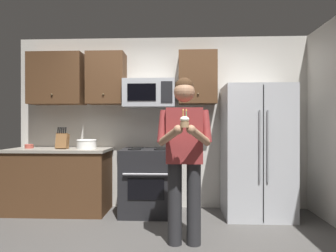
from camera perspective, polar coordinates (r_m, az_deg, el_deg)
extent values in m
cube|color=beige|center=(4.57, -1.34, 0.68)|extent=(4.40, 0.10, 2.60)
cube|color=black|center=(4.27, -3.75, -10.63)|extent=(0.76, 0.66, 0.92)
cube|color=black|center=(3.95, -4.30, -12.10)|extent=(0.48, 0.01, 0.28)
cylinder|color=#99999E|center=(3.89, -4.34, -9.30)|extent=(0.60, 0.03, 0.03)
cylinder|color=black|center=(4.09, -6.48, -4.50)|extent=(0.18, 0.18, 0.01)
cylinder|color=black|center=(4.05, -1.43, -4.55)|extent=(0.18, 0.18, 0.01)
cylinder|color=black|center=(4.37, -5.90, -4.21)|extent=(0.18, 0.18, 0.01)
cylinder|color=black|center=(4.33, -1.17, -4.24)|extent=(0.18, 0.18, 0.01)
cube|color=#9EA0A5|center=(4.33, -3.58, 6.27)|extent=(0.74, 0.40, 0.40)
cube|color=black|center=(4.14, -5.13, 6.56)|extent=(0.40, 0.01, 0.24)
cube|color=black|center=(4.11, -0.26, 6.60)|extent=(0.16, 0.01, 0.30)
cube|color=#B7BABF|center=(4.27, 16.70, -4.66)|extent=(0.90, 0.72, 1.80)
cylinder|color=gray|center=(3.89, 17.33, -3.66)|extent=(0.02, 0.02, 0.90)
cylinder|color=gray|center=(3.91, 18.75, -3.64)|extent=(0.02, 0.02, 0.90)
cube|color=black|center=(3.92, 18.00, -5.10)|extent=(0.01, 0.01, 1.74)
cube|color=#4C301C|center=(4.77, -20.67, 8.49)|extent=(0.80, 0.34, 0.76)
sphere|color=brown|center=(4.57, -21.57, 5.69)|extent=(0.03, 0.03, 0.03)
cube|color=#4C301C|center=(4.53, -11.81, 8.94)|extent=(0.55, 0.34, 0.76)
sphere|color=brown|center=(4.32, -12.41, 6.02)|extent=(0.03, 0.03, 0.03)
cube|color=#4C301C|center=(4.40, 5.72, 9.21)|extent=(0.55, 0.34, 0.76)
sphere|color=brown|center=(4.19, 5.86, 6.22)|extent=(0.03, 0.03, 0.03)
cube|color=#4C301C|center=(4.61, -20.24, -10.07)|extent=(1.40, 0.62, 0.88)
cube|color=gray|center=(4.56, -20.25, -4.36)|extent=(1.44, 0.66, 0.04)
cube|color=brown|center=(4.48, -19.75, -2.77)|extent=(0.16, 0.15, 0.24)
cylinder|color=black|center=(4.47, -20.50, -0.79)|extent=(0.02, 0.04, 0.09)
cylinder|color=black|center=(4.46, -20.18, -0.79)|extent=(0.02, 0.04, 0.09)
cylinder|color=black|center=(4.45, -19.85, -0.79)|extent=(0.02, 0.04, 0.09)
cylinder|color=black|center=(4.44, -19.53, -0.80)|extent=(0.02, 0.04, 0.09)
cylinder|color=black|center=(4.43, -19.20, -0.80)|extent=(0.02, 0.04, 0.09)
cylinder|color=white|center=(4.37, -15.49, -3.48)|extent=(0.27, 0.27, 0.12)
torus|color=white|center=(4.37, -15.49, -2.67)|extent=(0.28, 0.28, 0.02)
cylinder|color=#B24C3F|center=(4.78, -25.27, -3.59)|extent=(0.12, 0.12, 0.05)
torus|color=#B24C3F|center=(4.78, -25.27, -3.26)|extent=(0.13, 0.13, 0.01)
cylinder|color=#262628|center=(3.22, 1.33, -14.77)|extent=(0.15, 0.15, 0.86)
cylinder|color=#262628|center=(3.22, 5.01, -14.76)|extent=(0.15, 0.15, 0.86)
cube|color=maroon|center=(3.11, 3.17, -1.84)|extent=(0.38, 0.22, 0.58)
sphere|color=#A37556|center=(3.13, 3.17, 6.61)|extent=(0.22, 0.22, 0.22)
sphere|color=#382314|center=(3.14, 3.17, 7.49)|extent=(0.20, 0.20, 0.20)
cylinder|color=maroon|center=(3.08, -1.01, -0.09)|extent=(0.15, 0.18, 0.35)
cylinder|color=#A37556|center=(2.92, 0.26, -2.00)|extent=(0.26, 0.33, 0.21)
sphere|color=#A37556|center=(2.79, 2.00, -0.70)|extent=(0.09, 0.09, 0.09)
cylinder|color=maroon|center=(3.09, 7.35, -0.10)|extent=(0.15, 0.18, 0.35)
cylinder|color=#A37556|center=(2.93, 6.15, -2.00)|extent=(0.26, 0.33, 0.21)
sphere|color=#A37556|center=(2.79, 4.47, -0.70)|extent=(0.09, 0.09, 0.09)
cylinder|color=#A87F56|center=(2.77, 3.24, 0.28)|extent=(0.08, 0.08, 0.06)
ellipsoid|color=white|center=(2.77, 3.24, 1.30)|extent=(0.09, 0.09, 0.06)
cylinder|color=#4CBF66|center=(2.77, 3.55, 2.28)|extent=(0.01, 0.01, 0.06)
ellipsoid|color=#FFD159|center=(2.77, 3.55, 3.06)|extent=(0.01, 0.01, 0.02)
cylinder|color=#F2D84C|center=(2.77, 2.94, 2.28)|extent=(0.01, 0.01, 0.06)
ellipsoid|color=#FFD159|center=(2.77, 2.94, 3.06)|extent=(0.01, 0.01, 0.02)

